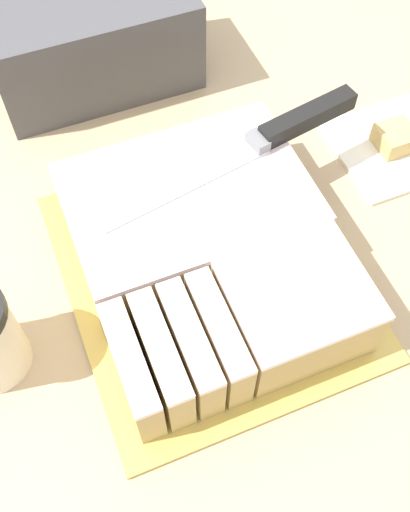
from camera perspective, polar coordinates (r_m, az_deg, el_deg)
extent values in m
plane|color=#9E9384|center=(1.60, -1.11, -16.52)|extent=(8.00, 8.00, 0.00)
cube|color=tan|center=(1.15, -1.50, -10.17)|extent=(1.40, 1.10, 0.95)
cube|color=gold|center=(0.69, 0.00, -1.92)|extent=(0.31, 0.36, 0.01)
cube|color=tan|center=(0.69, -1.95, 3.91)|extent=(0.26, 0.19, 0.07)
cube|color=white|center=(0.65, -2.05, 5.98)|extent=(0.26, 0.19, 0.01)
cube|color=tan|center=(0.63, 8.55, -5.00)|extent=(0.14, 0.12, 0.07)
cube|color=white|center=(0.59, 9.03, -3.22)|extent=(0.14, 0.12, 0.01)
cube|color=tan|center=(0.60, -6.92, -10.89)|extent=(0.03, 0.12, 0.07)
cube|color=white|center=(0.56, -7.35, -9.40)|extent=(0.03, 0.12, 0.01)
cube|color=tan|center=(0.60, -4.15, -9.93)|extent=(0.03, 0.12, 0.07)
cube|color=white|center=(0.56, -4.40, -8.38)|extent=(0.03, 0.12, 0.01)
cube|color=tan|center=(0.60, -1.41, -8.95)|extent=(0.03, 0.12, 0.07)
cube|color=white|center=(0.57, -1.49, -7.34)|extent=(0.03, 0.12, 0.01)
cube|color=tan|center=(0.61, 1.29, -7.96)|extent=(0.03, 0.12, 0.07)
cube|color=white|center=(0.57, 1.36, -6.31)|extent=(0.03, 0.12, 0.01)
cube|color=silver|center=(0.66, -2.05, 6.95)|extent=(0.21, 0.06, 0.00)
cube|color=slate|center=(0.69, 5.09, 10.67)|extent=(0.02, 0.03, 0.02)
cube|color=black|center=(0.72, 9.75, 12.92)|extent=(0.13, 0.04, 0.02)
cube|color=white|center=(0.84, 17.34, 9.94)|extent=(0.15, 0.15, 0.01)
cube|color=tan|center=(0.83, 17.64, 10.70)|extent=(0.05, 0.05, 0.03)
cube|color=#47474C|center=(0.88, -10.67, 19.44)|extent=(0.27, 0.15, 0.13)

